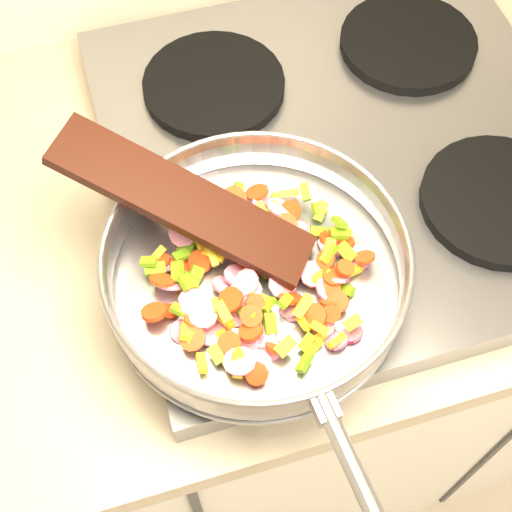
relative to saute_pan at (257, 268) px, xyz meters
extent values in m
cube|color=#939399|center=(0.17, 0.17, -0.07)|extent=(0.60, 0.60, 0.04)
cylinder|color=black|center=(0.03, 0.03, -0.04)|extent=(0.19, 0.19, 0.02)
cylinder|color=black|center=(0.31, 0.03, -0.04)|extent=(0.19, 0.19, 0.02)
cylinder|color=black|center=(0.03, 0.31, -0.04)|extent=(0.19, 0.19, 0.02)
cylinder|color=black|center=(0.31, 0.31, -0.04)|extent=(0.19, 0.19, 0.02)
cylinder|color=#9E9EA5|center=(0.00, 0.00, -0.03)|extent=(0.33, 0.33, 0.01)
torus|color=#9E9EA5|center=(0.00, 0.00, 0.00)|extent=(0.37, 0.37, 0.06)
torus|color=#9E9EA5|center=(0.00, 0.00, 0.03)|extent=(0.33, 0.33, 0.01)
cylinder|color=#9E9EA5|center=(0.02, -0.26, 0.02)|extent=(0.03, 0.19, 0.02)
cube|color=#9E9EA5|center=(0.02, -0.17, 0.02)|extent=(0.02, 0.03, 0.02)
cylinder|color=red|center=(0.04, -0.07, -0.01)|extent=(0.03, 0.03, 0.02)
cube|color=yellow|center=(0.03, 0.04, -0.02)|extent=(0.02, 0.02, 0.01)
cube|color=yellow|center=(-0.08, 0.01, -0.02)|extent=(0.03, 0.02, 0.02)
cube|color=yellow|center=(-0.08, -0.08, -0.02)|extent=(0.01, 0.02, 0.01)
cylinder|color=#D11457|center=(0.03, 0.08, -0.02)|extent=(0.04, 0.04, 0.03)
cylinder|color=red|center=(0.04, 0.07, -0.01)|extent=(0.04, 0.03, 0.03)
cylinder|color=red|center=(-0.12, -0.02, -0.01)|extent=(0.04, 0.03, 0.02)
cylinder|color=#D11457|center=(0.02, -0.02, -0.01)|extent=(0.04, 0.04, 0.02)
cylinder|color=red|center=(-0.01, -0.09, -0.02)|extent=(0.03, 0.03, 0.02)
cylinder|color=#D11457|center=(-0.01, -0.07, -0.02)|extent=(0.03, 0.03, 0.01)
cube|color=#619515|center=(0.08, 0.00, 0.00)|extent=(0.02, 0.02, 0.02)
cube|color=#619515|center=(-0.02, -0.04, -0.01)|extent=(0.02, 0.02, 0.01)
cylinder|color=red|center=(-0.10, -0.01, -0.02)|extent=(0.03, 0.03, 0.02)
cylinder|color=#D11457|center=(0.05, 0.00, -0.02)|extent=(0.04, 0.04, 0.02)
cube|color=yellow|center=(-0.05, -0.03, -0.02)|extent=(0.02, 0.03, 0.01)
cylinder|color=red|center=(0.08, -0.03, -0.01)|extent=(0.03, 0.03, 0.01)
cylinder|color=red|center=(0.03, 0.05, 0.00)|extent=(0.04, 0.03, 0.02)
cube|color=yellow|center=(0.04, 0.08, -0.02)|extent=(0.02, 0.03, 0.02)
cylinder|color=#D11457|center=(-0.03, 0.00, -0.02)|extent=(0.03, 0.04, 0.03)
cube|color=yellow|center=(-0.05, -0.09, -0.01)|extent=(0.02, 0.02, 0.02)
cylinder|color=red|center=(-0.05, 0.11, -0.02)|extent=(0.02, 0.03, 0.02)
cube|color=yellow|center=(0.10, -0.02, -0.02)|extent=(0.02, 0.01, 0.01)
cube|color=yellow|center=(-0.09, -0.05, -0.01)|extent=(0.02, 0.02, 0.01)
cylinder|color=#D11457|center=(-0.03, -0.10, -0.02)|extent=(0.04, 0.04, 0.03)
cube|color=#619515|center=(0.09, 0.06, -0.02)|extent=(0.02, 0.02, 0.02)
cube|color=#619515|center=(0.10, 0.00, -0.01)|extent=(0.02, 0.03, 0.02)
cube|color=#619515|center=(-0.07, 0.06, -0.02)|extent=(0.02, 0.02, 0.01)
cylinder|color=#D11457|center=(0.04, -0.04, -0.03)|extent=(0.03, 0.03, 0.02)
cube|color=yellow|center=(-0.05, -0.06, -0.02)|extent=(0.02, 0.03, 0.02)
cube|color=yellow|center=(0.03, -0.07, -0.01)|extent=(0.01, 0.02, 0.02)
cylinder|color=red|center=(-0.09, 0.05, -0.02)|extent=(0.03, 0.03, 0.01)
cylinder|color=#D11457|center=(0.07, -0.04, -0.02)|extent=(0.04, 0.04, 0.02)
cube|color=yellow|center=(-0.05, -0.10, -0.02)|extent=(0.02, 0.02, 0.01)
cube|color=#619515|center=(0.08, 0.04, -0.02)|extent=(0.02, 0.02, 0.01)
cube|color=yellow|center=(-0.06, -0.02, -0.02)|extent=(0.03, 0.02, 0.01)
cube|color=yellow|center=(-0.02, 0.12, -0.01)|extent=(0.03, 0.02, 0.01)
cube|color=#619515|center=(-0.06, -0.03, -0.01)|extent=(0.02, 0.02, 0.01)
cylinder|color=red|center=(0.09, 0.03, -0.02)|extent=(0.02, 0.02, 0.02)
cube|color=yellow|center=(0.11, 0.03, -0.02)|extent=(0.03, 0.02, 0.02)
cube|color=yellow|center=(0.00, 0.07, -0.01)|extent=(0.02, 0.02, 0.02)
cube|color=#619515|center=(0.01, 0.02, -0.02)|extent=(0.03, 0.02, 0.01)
cylinder|color=red|center=(-0.08, -0.03, -0.01)|extent=(0.03, 0.03, 0.01)
cylinder|color=#D11457|center=(0.12, -0.01, -0.02)|extent=(0.03, 0.03, 0.02)
cylinder|color=red|center=(-0.02, 0.11, -0.01)|extent=(0.04, 0.04, 0.02)
cylinder|color=red|center=(0.05, 0.00, -0.02)|extent=(0.03, 0.03, 0.02)
cube|color=#619515|center=(0.09, 0.06, -0.02)|extent=(0.02, 0.01, 0.02)
cube|color=yellow|center=(-0.05, -0.04, 0.00)|extent=(0.02, 0.03, 0.01)
cylinder|color=#D11457|center=(0.03, -0.04, -0.02)|extent=(0.04, 0.04, 0.02)
cube|color=yellow|center=(-0.05, 0.05, -0.01)|extent=(0.01, 0.02, 0.02)
cylinder|color=#D11457|center=(0.08, -0.03, -0.02)|extent=(0.03, 0.03, 0.03)
cube|color=yellow|center=(0.03, -0.06, 0.00)|extent=(0.03, 0.03, 0.02)
cylinder|color=red|center=(0.03, -0.04, -0.02)|extent=(0.04, 0.03, 0.02)
cube|color=#619515|center=(-0.04, 0.06, -0.02)|extent=(0.03, 0.02, 0.02)
cylinder|color=red|center=(-0.10, 0.02, -0.01)|extent=(0.04, 0.03, 0.03)
cube|color=yellow|center=(0.03, 0.08, -0.01)|extent=(0.02, 0.02, 0.02)
cube|color=#619515|center=(-0.03, -0.02, -0.02)|extent=(0.02, 0.02, 0.01)
cylinder|color=red|center=(-0.09, -0.05, -0.01)|extent=(0.03, 0.03, 0.01)
cube|color=#619515|center=(-0.10, 0.04, -0.01)|extent=(0.02, 0.02, 0.01)
cylinder|color=#D11457|center=(0.05, 0.03, -0.02)|extent=(0.03, 0.03, 0.02)
cylinder|color=#D11457|center=(0.03, -0.05, -0.02)|extent=(0.03, 0.03, 0.02)
cube|color=#619515|center=(0.01, 0.02, 0.00)|extent=(0.02, 0.02, 0.02)
cylinder|color=red|center=(-0.08, 0.04, -0.02)|extent=(0.03, 0.03, 0.01)
cylinder|color=#D11457|center=(-0.07, -0.03, 0.00)|extent=(0.05, 0.04, 0.02)
cylinder|color=red|center=(0.00, 0.02, -0.01)|extent=(0.03, 0.03, 0.02)
cylinder|color=#D11457|center=(0.05, 0.07, -0.01)|extent=(0.03, 0.03, 0.02)
cube|color=yellow|center=(0.03, -0.09, -0.02)|extent=(0.02, 0.02, 0.02)
cube|color=yellow|center=(-0.10, 0.06, -0.02)|extent=(0.02, 0.02, 0.02)
cylinder|color=#D11457|center=(-0.09, -0.04, -0.02)|extent=(0.03, 0.03, 0.02)
cube|color=#619515|center=(0.09, -0.04, -0.02)|extent=(0.02, 0.02, 0.02)
cube|color=#619515|center=(-0.07, 0.02, -0.02)|extent=(0.02, 0.03, 0.02)
cylinder|color=red|center=(-0.01, -0.04, -0.01)|extent=(0.02, 0.02, 0.02)
cylinder|color=red|center=(0.07, -0.04, -0.02)|extent=(0.03, 0.03, 0.01)
cylinder|color=red|center=(-0.05, -0.07, -0.01)|extent=(0.03, 0.03, 0.02)
cube|color=#619515|center=(0.08, -0.09, 0.00)|extent=(0.02, 0.02, 0.01)
cylinder|color=#D11457|center=(0.04, -0.05, -0.02)|extent=(0.03, 0.04, 0.02)
cylinder|color=red|center=(0.04, -0.07, -0.01)|extent=(0.03, 0.03, 0.01)
cylinder|color=#D11457|center=(-0.02, 0.05, -0.01)|extent=(0.04, 0.03, 0.03)
cylinder|color=#D11457|center=(-0.02, 0.00, -0.02)|extent=(0.05, 0.05, 0.02)
cylinder|color=#D11457|center=(-0.05, -0.09, -0.01)|extent=(0.05, 0.05, 0.01)
cube|color=#619515|center=(-0.02, 0.10, -0.02)|extent=(0.02, 0.02, 0.02)
cube|color=#619515|center=(-0.09, -0.02, -0.01)|extent=(0.02, 0.02, 0.01)
cylinder|color=#D11457|center=(0.06, 0.04, -0.02)|extent=(0.03, 0.03, 0.02)
cube|color=#619515|center=(-0.10, 0.05, -0.02)|extent=(0.02, 0.02, 0.01)
cube|color=#619515|center=(-0.07, -0.08, -0.01)|extent=(0.02, 0.02, 0.01)
cube|color=yellow|center=(0.01, 0.07, -0.01)|extent=(0.02, 0.02, 0.02)
cylinder|color=red|center=(0.11, 0.01, -0.02)|extent=(0.03, 0.03, 0.02)
cylinder|color=red|center=(0.08, -0.01, -0.01)|extent=(0.03, 0.03, 0.02)
cylinder|color=red|center=(-0.03, -0.11, -0.01)|extent=(0.03, 0.03, 0.02)
cylinder|color=red|center=(-0.02, -0.05, 0.00)|extent=(0.03, 0.03, 0.02)
cube|color=#619515|center=(-0.08, 0.01, 0.00)|extent=(0.02, 0.02, 0.02)
cube|color=yellow|center=(0.11, 0.02, -0.02)|extent=(0.02, 0.02, 0.01)
cube|color=#619515|center=(-0.02, -0.05, -0.01)|extent=(0.02, 0.02, 0.02)
cylinder|color=red|center=(0.06, 0.07, -0.02)|extent=(0.03, 0.03, 0.02)
cube|color=#619515|center=(-0.08, 0.02, -0.01)|extent=(0.02, 0.03, 0.02)
cube|color=#619515|center=(-0.11, 0.04, -0.01)|extent=(0.02, 0.02, 0.01)
cylinder|color=red|center=(-0.03, -0.06, -0.01)|extent=(0.04, 0.04, 0.02)
cylinder|color=red|center=(0.12, -0.02, -0.01)|extent=(0.03, 0.03, 0.02)
cube|color=#619515|center=(-0.06, 0.02, -0.02)|extent=(0.02, 0.02, 0.02)
cylinder|color=#D11457|center=(-0.06, -0.05, -0.02)|extent=(0.04, 0.04, 0.01)
cube|color=#619515|center=(0.00, -0.04, -0.01)|extent=(0.02, 0.02, 0.01)
cube|color=#619515|center=(0.04, 0.07, -0.01)|extent=(0.02, 0.02, 0.01)
cylinder|color=red|center=(0.06, -0.07, -0.01)|extent=(0.03, 0.02, 0.02)
cylinder|color=#D11457|center=(0.08, -0.09, -0.03)|extent=(0.04, 0.04, 0.02)
cube|color=#619515|center=(0.00, -0.09, -0.01)|extent=(0.03, 0.02, 0.01)
cylinder|color=#D11457|center=(-0.01, -0.09, -0.02)|extent=(0.03, 0.03, 0.02)
cylinder|color=#D11457|center=(-0.09, 0.05, -0.03)|extent=(0.04, 0.04, 0.02)
cube|color=yellow|center=(0.05, 0.09, -0.01)|extent=(0.02, 0.03, 0.02)
cube|color=#619515|center=(0.02, -0.11, -0.02)|extent=(0.03, 0.02, 0.01)
cylinder|color=#D11457|center=(-0.03, -0.07, -0.02)|extent=(0.04, 0.04, 0.03)
cylinder|color=#D11457|center=(0.06, -0.10, -0.02)|extent=(0.04, 0.03, 0.02)
cylinder|color=red|center=(0.04, -0.06, -0.02)|extent=(0.03, 0.03, 0.02)
cube|color=yellow|center=(0.01, 0.02, -0.01)|extent=(0.02, 0.02, 0.02)
cylinder|color=red|center=(-0.03, -0.03, -0.03)|extent=(0.03, 0.03, 0.02)
cube|color=yellow|center=(0.06, -0.10, -0.02)|extent=(0.02, 0.02, 0.01)
cylinder|color=#D11457|center=(0.05, -0.07, -0.02)|extent=(0.04, 0.04, 0.01)
cube|color=yellow|center=(0.08, 0.00, 0.00)|extent=(0.02, 0.03, 0.02)
cylinder|color=#D11457|center=(-0.04, 0.06, -0.02)|extent=(0.03, 0.04, 0.03)
cylinder|color=red|center=(0.03, 0.10, -0.01)|extent=(0.03, 0.03, 0.02)
cube|color=yellow|center=(0.07, -0.02, -0.01)|extent=(0.03, 0.02, 0.01)
cube|color=yellow|center=(-0.05, -0.04, -0.01)|extent=(0.02, 0.03, 0.01)
cylinder|color=#D11457|center=(-0.07, -0.04, -0.01)|extent=(0.04, 0.04, 0.01)
cube|color=yellow|center=(0.12, -0.01, -0.02)|extent=(0.01, 0.02, 0.01)
cube|color=yellow|center=(0.03, 0.00, -0.01)|extent=(0.02, 0.02, 0.02)
cylinder|color=red|center=(0.05, 0.05, -0.01)|extent=(0.04, 0.03, 0.02)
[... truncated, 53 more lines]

